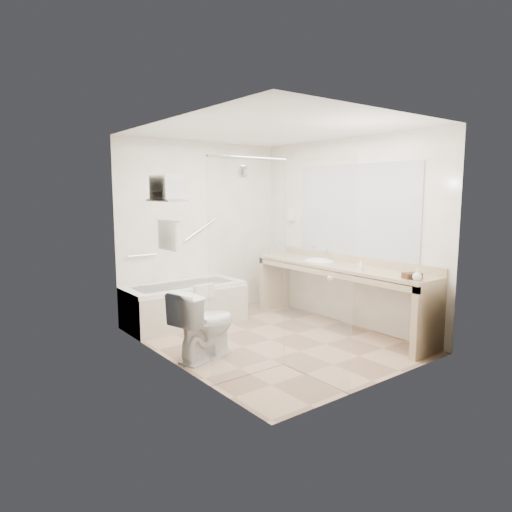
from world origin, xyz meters
TOP-DOWN VIEW (x-y plane):
  - floor at (0.00, 0.00)m, footprint 3.20×3.20m
  - ceiling at (0.00, 0.00)m, footprint 2.60×3.20m
  - wall_back at (0.00, 1.60)m, footprint 2.60×0.10m
  - wall_front at (0.00, -1.60)m, footprint 2.60×0.10m
  - wall_left at (-1.30, 0.00)m, footprint 0.10×3.20m
  - wall_right at (1.30, 0.00)m, footprint 0.10×3.20m
  - bathtub at (-0.50, 1.24)m, footprint 1.60×0.73m
  - grab_bar_short at (-0.95, 1.56)m, footprint 0.40×0.03m
  - grab_bar_long at (-0.05, 1.56)m, footprint 0.53×0.03m
  - shower_enclosure at (-0.63, -0.93)m, footprint 0.96×0.91m
  - towel_shelf at (-1.17, 0.35)m, footprint 0.24×0.55m
  - vanity_counter at (1.02, -0.15)m, footprint 0.55×2.70m
  - sink at (1.05, 0.25)m, footprint 0.40×0.52m
  - faucet at (1.20, 0.25)m, footprint 0.03×0.03m
  - mirror at (1.29, -0.15)m, footprint 0.02×2.00m
  - hairdryer_unit at (1.25, 1.05)m, footprint 0.08×0.10m
  - toilet at (-0.95, -0.03)m, footprint 0.85×0.62m
  - amenity_basket at (0.93, -1.29)m, footprint 0.22×0.19m
  - soap_bottle_a at (0.88, -0.62)m, footprint 0.09×0.13m
  - soap_bottle_b at (0.87, -1.40)m, footprint 0.12×0.14m
  - water_bottle_left at (1.03, 0.33)m, footprint 0.06×0.06m
  - water_bottle_mid at (0.93, 0.85)m, footprint 0.06×0.06m
  - water_bottle_right at (1.07, 1.10)m, footprint 0.06×0.06m
  - drinking_glass_near at (0.84, 1.02)m, footprint 0.09×0.09m
  - drinking_glass_far at (0.92, 0.49)m, footprint 0.08×0.08m

SIDE VIEW (x-z plane):
  - floor at x=0.00m, z-range 0.00..0.00m
  - bathtub at x=-0.50m, z-range -0.02..0.57m
  - toilet at x=-0.95m, z-range 0.00..0.75m
  - vanity_counter at x=1.02m, z-range 0.17..1.12m
  - sink at x=1.05m, z-range 0.75..0.89m
  - soap_bottle_a at x=0.88m, z-range 0.85..0.91m
  - amenity_basket at x=0.93m, z-range 0.85..0.91m
  - drinking_glass_near at x=0.84m, z-range 0.85..0.94m
  - drinking_glass_far at x=0.92m, z-range 0.85..0.94m
  - soap_bottle_b at x=0.87m, z-range 0.85..0.95m
  - faucet at x=1.20m, z-range 0.86..1.00m
  - water_bottle_mid at x=0.93m, z-range 0.84..1.02m
  - water_bottle_right at x=1.07m, z-range 0.84..1.04m
  - water_bottle_left at x=1.03m, z-range 0.84..1.04m
  - grab_bar_short at x=-0.95m, z-range 0.93..0.96m
  - shower_enclosure at x=-0.63m, z-range 0.01..2.12m
  - wall_back at x=0.00m, z-range 0.00..2.50m
  - wall_front at x=0.00m, z-range 0.00..2.50m
  - wall_left at x=-1.30m, z-range 0.00..2.50m
  - wall_right at x=1.30m, z-range 0.00..2.50m
  - grab_bar_long at x=-0.05m, z-range 1.09..1.41m
  - hairdryer_unit at x=1.25m, z-range 1.36..1.54m
  - mirror at x=1.29m, z-range 0.95..2.15m
  - towel_shelf at x=-1.17m, z-range 1.35..2.16m
  - ceiling at x=0.00m, z-range 2.45..2.55m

